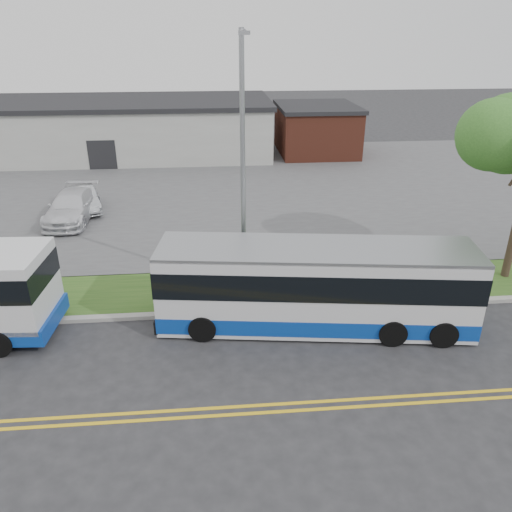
{
  "coord_description": "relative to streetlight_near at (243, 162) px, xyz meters",
  "views": [
    {
      "loc": [
        1.9,
        -14.68,
        9.63
      ],
      "look_at": [
        3.46,
        2.63,
        1.6
      ],
      "focal_mm": 35.0,
      "sensor_mm": 36.0,
      "label": 1
    }
  ],
  "objects": [
    {
      "name": "ground",
      "position": [
        -3.0,
        -2.73,
        -5.23
      ],
      "size": [
        140.0,
        140.0,
        0.0
      ],
      "primitive_type": "plane",
      "color": "#28282B",
      "rests_on": "ground"
    },
    {
      "name": "lane_line_north",
      "position": [
        -3.0,
        -6.58,
        -5.23
      ],
      "size": [
        70.0,
        0.12,
        0.01
      ],
      "primitive_type": "cube",
      "color": "gold",
      "rests_on": "ground"
    },
    {
      "name": "lane_line_south",
      "position": [
        -3.0,
        -6.88,
        -5.23
      ],
      "size": [
        70.0,
        0.12,
        0.01
      ],
      "primitive_type": "cube",
      "color": "gold",
      "rests_on": "ground"
    },
    {
      "name": "curb",
      "position": [
        -3.0,
        -1.63,
        -5.16
      ],
      "size": [
        80.0,
        0.3,
        0.15
      ],
      "primitive_type": "cube",
      "color": "#9E9B93",
      "rests_on": "ground"
    },
    {
      "name": "verge",
      "position": [
        -3.0,
        0.17,
        -5.18
      ],
      "size": [
        80.0,
        3.3,
        0.1
      ],
      "primitive_type": "cube",
      "color": "#2A511B",
      "rests_on": "ground"
    },
    {
      "name": "parking_lot",
      "position": [
        -3.0,
        14.27,
        -5.18
      ],
      "size": [
        80.0,
        25.0,
        0.1
      ],
      "primitive_type": "cube",
      "color": "#4C4C4F",
      "rests_on": "ground"
    },
    {
      "name": "commercial_building",
      "position": [
        -9.0,
        24.27,
        -3.05
      ],
      "size": [
        25.4,
        10.4,
        4.35
      ],
      "color": "#9E9E99",
      "rests_on": "ground"
    },
    {
      "name": "brick_wing",
      "position": [
        7.5,
        23.27,
        -3.27
      ],
      "size": [
        6.3,
        7.3,
        3.9
      ],
      "color": "brown",
      "rests_on": "ground"
    },
    {
      "name": "streetlight_near",
      "position": [
        0.0,
        0.0,
        0.0
      ],
      "size": [
        0.35,
        1.53,
        9.5
      ],
      "color": "gray",
      "rests_on": "verge"
    },
    {
      "name": "transit_bus",
      "position": [
        2.26,
        -2.58,
        -3.73
      ],
      "size": [
        10.97,
        3.84,
        2.98
      ],
      "rotation": [
        0.0,
        0.0,
        -0.13
      ],
      "color": "silver",
      "rests_on": "ground"
    },
    {
      "name": "pedestrian",
      "position": [
        -9.67,
        1.27,
        -4.34
      ],
      "size": [
        0.69,
        0.67,
        1.59
      ],
      "primitive_type": "imported",
      "rotation": [
        0.0,
        0.0,
        3.87
      ],
      "color": "black",
      "rests_on": "verge"
    },
    {
      "name": "parked_car_a",
      "position": [
        -8.45,
        10.26,
        -4.47
      ],
      "size": [
        2.79,
        4.24,
        1.32
      ],
      "primitive_type": "imported",
      "rotation": [
        0.0,
        0.0,
        0.38
      ],
      "color": "#A2A5A9",
      "rests_on": "parking_lot"
    },
    {
      "name": "parked_car_b",
      "position": [
        -8.66,
        8.71,
        -4.38
      ],
      "size": [
        2.32,
        5.28,
        1.51
      ],
      "primitive_type": "imported",
      "rotation": [
        0.0,
        0.0,
        -0.04
      ],
      "color": "silver",
      "rests_on": "parking_lot"
    },
    {
      "name": "grocery_bag_right",
      "position": [
        -9.37,
        1.52,
        -4.97
      ],
      "size": [
        0.32,
        0.32,
        0.32
      ],
      "primitive_type": "sphere",
      "color": "white",
      "rests_on": "verge"
    }
  ]
}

